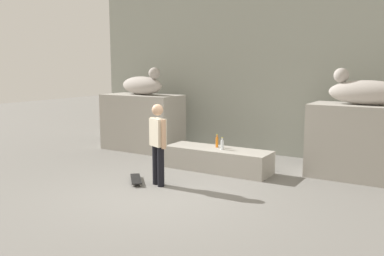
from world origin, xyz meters
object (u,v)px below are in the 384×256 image
skater (158,141)px  bottle_orange (217,142)px  statue_reclining_left (143,85)px  skateboard (136,179)px  bottle_clear (222,145)px  statue_reclining_right (366,91)px

skater → bottle_orange: size_ratio=5.36×
bottle_orange → statue_reclining_left: bearing=162.7°
skateboard → bottle_clear: (1.16, 1.71, 0.57)m
statue_reclining_right → bottle_orange: size_ratio=5.17×
statue_reclining_left → bottle_clear: (3.10, -1.05, -1.25)m
statue_reclining_right → skateboard: 5.19m
statue_reclining_right → bottle_orange: statue_reclining_right is taller
statue_reclining_right → skater: size_ratio=0.97×
skateboard → bottle_clear: 2.14m
skater → bottle_orange: (0.40, 1.80, -0.27)m
skateboard → statue_reclining_right: bearing=-97.2°
bottle_orange → skateboard: bearing=-116.7°
skater → bottle_orange: bearing=-78.7°
statue_reclining_left → bottle_orange: (2.88, -0.90, -1.23)m
statue_reclining_left → skateboard: 3.84m
statue_reclining_left → statue_reclining_right: same height
skateboard → bottle_orange: 2.17m
skater → bottle_orange: 1.87m
skater → statue_reclining_left: bearing=-23.7°
bottle_clear → statue_reclining_left: bearing=161.2°
skateboard → bottle_clear: bearing=-76.0°
statue_reclining_right → bottle_orange: 3.42m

